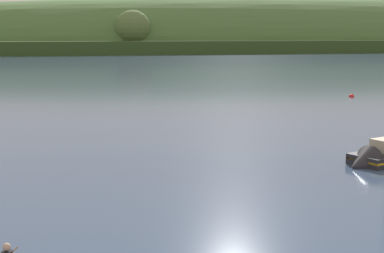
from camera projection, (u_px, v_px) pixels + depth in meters
name	position (u px, v px, depth m)	size (l,w,h in m)	color
far_shoreline_hill	(305.00, 49.00, 234.92)	(589.47, 128.86, 42.19)	#314A21
mooring_buoy_midchannel	(351.00, 97.00, 60.83)	(0.59, 0.59, 0.67)	red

